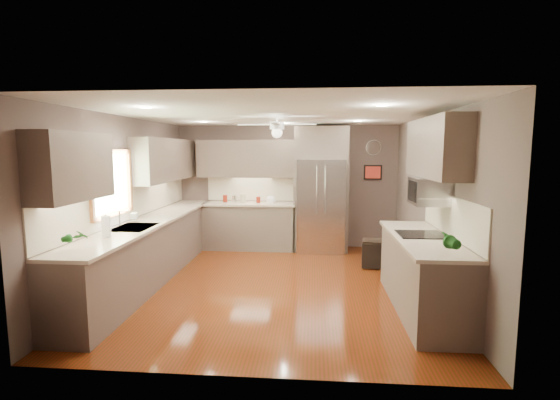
# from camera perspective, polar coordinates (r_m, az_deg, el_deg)

# --- Properties ---
(floor) EXTENTS (5.00, 5.00, 0.00)m
(floor) POSITION_cam_1_polar(r_m,az_deg,el_deg) (6.20, -0.65, -11.78)
(floor) COLOR #482409
(floor) RESTS_ON ground
(ceiling) EXTENTS (5.00, 5.00, 0.00)m
(ceiling) POSITION_cam_1_polar(r_m,az_deg,el_deg) (5.89, -0.69, 11.90)
(ceiling) COLOR white
(ceiling) RESTS_ON ground
(wall_back) EXTENTS (4.50, 0.00, 4.50)m
(wall_back) POSITION_cam_1_polar(r_m,az_deg,el_deg) (8.39, 0.93, 1.93)
(wall_back) COLOR brown
(wall_back) RESTS_ON ground
(wall_front) EXTENTS (4.50, 0.00, 4.50)m
(wall_front) POSITION_cam_1_polar(r_m,az_deg,el_deg) (3.47, -4.56, -5.55)
(wall_front) COLOR brown
(wall_front) RESTS_ON ground
(wall_left) EXTENTS (0.00, 5.00, 5.00)m
(wall_left) POSITION_cam_1_polar(r_m,az_deg,el_deg) (6.52, -20.76, -0.03)
(wall_left) COLOR brown
(wall_left) RESTS_ON ground
(wall_right) EXTENTS (0.00, 5.00, 5.00)m
(wall_right) POSITION_cam_1_polar(r_m,az_deg,el_deg) (6.13, 20.76, -0.46)
(wall_right) COLOR brown
(wall_right) RESTS_ON ground
(canister_a) EXTENTS (0.11, 0.11, 0.14)m
(canister_a) POSITION_cam_1_polar(r_m,az_deg,el_deg) (8.29, -7.73, 0.20)
(canister_a) COLOR maroon
(canister_a) RESTS_ON back_run
(canister_b) EXTENTS (0.11, 0.11, 0.14)m
(canister_b) POSITION_cam_1_polar(r_m,az_deg,el_deg) (8.29, -6.42, 0.15)
(canister_b) COLOR silver
(canister_b) RESTS_ON back_run
(canister_c) EXTENTS (0.15, 0.15, 0.19)m
(canister_c) POSITION_cam_1_polar(r_m,az_deg,el_deg) (8.21, -5.21, 0.24)
(canister_c) COLOR #BEB38E
(canister_c) RESTS_ON back_run
(canister_d) EXTENTS (0.09, 0.09, 0.13)m
(canister_d) POSITION_cam_1_polar(r_m,az_deg,el_deg) (8.17, -3.07, 0.02)
(canister_d) COLOR maroon
(canister_d) RESTS_ON back_run
(soap_bottle) EXTENTS (0.10, 0.10, 0.19)m
(soap_bottle) POSITION_cam_1_polar(r_m,az_deg,el_deg) (6.39, -19.72, -2.07)
(soap_bottle) COLOR white
(soap_bottle) RESTS_ON left_run
(potted_plant_left) EXTENTS (0.19, 0.16, 0.30)m
(potted_plant_left) POSITION_cam_1_polar(r_m,az_deg,el_deg) (4.82, -26.74, -4.67)
(potted_plant_left) COLOR #18541A
(potted_plant_left) RESTS_ON left_run
(potted_plant_right) EXTENTS (0.21, 0.18, 0.33)m
(potted_plant_right) POSITION_cam_1_polar(r_m,az_deg,el_deg) (4.40, 22.67, -5.34)
(potted_plant_right) COLOR #18541A
(potted_plant_right) RESTS_ON right_run
(bowl) EXTENTS (0.29, 0.29, 0.05)m
(bowl) POSITION_cam_1_polar(r_m,az_deg,el_deg) (8.19, -1.27, -0.20)
(bowl) COLOR #BEB38E
(bowl) RESTS_ON back_run
(left_run) EXTENTS (0.65, 4.70, 1.45)m
(left_run) POSITION_cam_1_polar(r_m,az_deg,el_deg) (6.67, -17.60, -6.44)
(left_run) COLOR brown
(left_run) RESTS_ON ground
(back_run) EXTENTS (1.85, 0.65, 1.45)m
(back_run) POSITION_cam_1_polar(r_m,az_deg,el_deg) (8.29, -4.23, -3.50)
(back_run) COLOR brown
(back_run) RESTS_ON ground
(uppers) EXTENTS (4.50, 4.70, 0.95)m
(uppers) POSITION_cam_1_polar(r_m,az_deg,el_deg) (6.68, -6.48, 5.89)
(uppers) COLOR brown
(uppers) RESTS_ON wall_left
(window) EXTENTS (0.05, 1.12, 0.92)m
(window) POSITION_cam_1_polar(r_m,az_deg,el_deg) (6.04, -22.65, 2.20)
(window) COLOR #BFF2B2
(window) RESTS_ON wall_left
(sink) EXTENTS (0.50, 0.70, 0.32)m
(sink) POSITION_cam_1_polar(r_m,az_deg,el_deg) (5.99, -19.90, -3.91)
(sink) COLOR silver
(sink) RESTS_ON left_run
(refrigerator) EXTENTS (1.06, 0.75, 2.45)m
(refrigerator) POSITION_cam_1_polar(r_m,az_deg,el_deg) (8.04, 5.75, 1.23)
(refrigerator) COLOR silver
(refrigerator) RESTS_ON ground
(right_run) EXTENTS (0.70, 2.20, 1.45)m
(right_run) POSITION_cam_1_polar(r_m,az_deg,el_deg) (5.45, 19.45, -9.56)
(right_run) COLOR brown
(right_run) RESTS_ON ground
(microwave) EXTENTS (0.43, 0.55, 0.34)m
(microwave) POSITION_cam_1_polar(r_m,az_deg,el_deg) (5.52, 20.19, 1.17)
(microwave) COLOR silver
(microwave) RESTS_ON wall_right
(ceiling_fan) EXTENTS (1.18, 1.18, 0.32)m
(ceiling_fan) POSITION_cam_1_polar(r_m,az_deg,el_deg) (6.18, -0.42, 10.11)
(ceiling_fan) COLOR white
(ceiling_fan) RESTS_ON ceiling
(recessed_lights) EXTENTS (2.84, 3.14, 0.01)m
(recessed_lights) POSITION_cam_1_polar(r_m,az_deg,el_deg) (6.29, -0.71, 11.54)
(recessed_lights) COLOR white
(recessed_lights) RESTS_ON ceiling
(wall_clock) EXTENTS (0.30, 0.03, 0.30)m
(wall_clock) POSITION_cam_1_polar(r_m,az_deg,el_deg) (8.41, 13.01, 7.22)
(wall_clock) COLOR white
(wall_clock) RESTS_ON wall_back
(framed_print) EXTENTS (0.36, 0.03, 0.30)m
(framed_print) POSITION_cam_1_polar(r_m,az_deg,el_deg) (8.42, 12.92, 3.81)
(framed_print) COLOR black
(framed_print) RESTS_ON wall_back
(stool) EXTENTS (0.41, 0.41, 0.46)m
(stool) POSITION_cam_1_polar(r_m,az_deg,el_deg) (7.18, 12.92, -7.34)
(stool) COLOR black
(stool) RESTS_ON ground
(paper_towel) EXTENTS (0.11, 0.11, 0.27)m
(paper_towel) POSITION_cam_1_polar(r_m,az_deg,el_deg) (5.39, -23.25, -3.39)
(paper_towel) COLOR white
(paper_towel) RESTS_ON left_run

